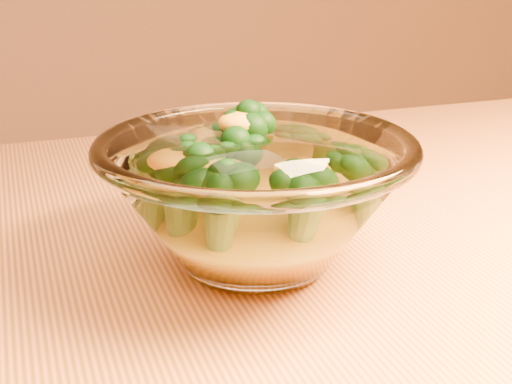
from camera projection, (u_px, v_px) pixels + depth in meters
table at (382, 345)px, 0.62m from camera, size 1.20×0.80×0.75m
glass_bowl at (256, 198)px, 0.52m from camera, size 0.24×0.24×0.10m
cheese_sauce at (256, 226)px, 0.53m from camera, size 0.13×0.13×0.04m
broccoli_heap at (238, 172)px, 0.53m from camera, size 0.15×0.15×0.08m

